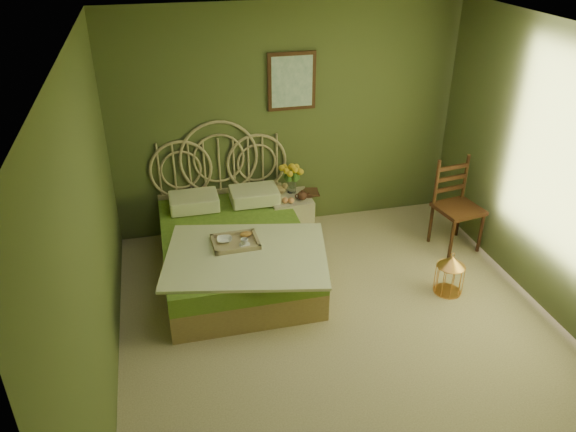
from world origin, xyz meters
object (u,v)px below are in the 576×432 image
object	(u,v)px
nightstand	(290,209)
chair	(456,199)
bed	(234,247)
birdcage	(450,275)

from	to	relation	value
nightstand	chair	world-z (taller)	chair
nightstand	chair	size ratio (longest dim) A/B	0.92
bed	chair	bearing A→B (deg)	-0.11
nightstand	chair	bearing A→B (deg)	-19.23
nightstand	birdcage	size ratio (longest dim) A/B	2.26
chair	birdcage	bearing A→B (deg)	-127.56
bed	nightstand	bearing A→B (deg)	38.73
birdcage	nightstand	bearing A→B (deg)	130.65
chair	nightstand	bearing A→B (deg)	152.15
nightstand	birdcage	distance (m)	1.96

